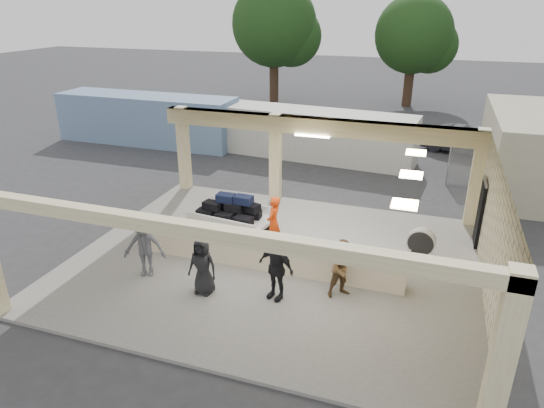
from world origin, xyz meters
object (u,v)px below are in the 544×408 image
(luggage_cart, at_px, (231,214))
(container_white, at_px, (305,133))
(passenger_b, at_px, (276,268))
(passenger_d, at_px, (203,266))
(car_white_a, at_px, (541,156))
(baggage_counter, at_px, (268,253))
(baggage_handler, at_px, (274,223))
(passenger_a, at_px, (343,268))
(drum_fan, at_px, (421,242))
(passenger_c, at_px, (144,246))
(car_dark, at_px, (463,140))
(container_blue, at_px, (147,119))

(luggage_cart, distance_m, container_white, 9.87)
(passenger_b, distance_m, passenger_d, 1.98)
(passenger_b, relative_size, passenger_d, 1.11)
(car_white_a, bearing_deg, baggage_counter, 150.88)
(luggage_cart, relative_size, baggage_handler, 1.55)
(passenger_a, bearing_deg, passenger_b, 164.65)
(drum_fan, bearing_deg, car_white_a, 72.75)
(passenger_c, height_order, container_white, container_white)
(luggage_cart, distance_m, passenger_b, 3.99)
(baggage_counter, xyz_separation_m, car_dark, (5.76, 14.68, 0.11))
(passenger_d, bearing_deg, container_blue, 127.45)
(passenger_b, xyz_separation_m, container_blue, (-11.81, 12.70, 0.31))
(luggage_cart, height_order, car_dark, luggage_cart)
(baggage_handler, bearing_deg, car_white_a, 144.77)
(baggage_counter, distance_m, passenger_b, 1.64)
(passenger_d, bearing_deg, passenger_a, 16.81)
(container_white, bearing_deg, container_blue, -173.28)
(passenger_b, bearing_deg, passenger_d, -150.58)
(container_blue, bearing_deg, drum_fan, -30.81)
(luggage_cart, bearing_deg, passenger_a, -22.20)
(luggage_cart, height_order, passenger_b, passenger_b)
(drum_fan, height_order, car_white_a, car_white_a)
(passenger_b, xyz_separation_m, container_white, (-2.72, 12.91, 0.19))
(passenger_d, distance_m, container_blue, 16.40)
(baggage_counter, xyz_separation_m, container_blue, (-11.09, 11.29, 0.74))
(container_blue, bearing_deg, baggage_handler, -42.70)
(luggage_cart, relative_size, container_blue, 0.27)
(drum_fan, relative_size, passenger_c, 0.53)
(luggage_cart, bearing_deg, passenger_c, -105.77)
(baggage_handler, bearing_deg, drum_fan, 104.22)
(passenger_b, relative_size, container_white, 0.16)
(baggage_counter, distance_m, baggage_handler, 1.33)
(passenger_b, height_order, passenger_c, passenger_c)
(baggage_counter, distance_m, passenger_c, 3.55)
(passenger_c, height_order, passenger_d, passenger_c)
(passenger_a, distance_m, passenger_b, 1.80)
(container_white, xyz_separation_m, container_blue, (-9.09, -0.21, 0.12))
(passenger_b, bearing_deg, baggage_handler, 127.80)
(drum_fan, relative_size, container_white, 0.09)
(passenger_b, distance_m, container_blue, 17.34)
(baggage_counter, bearing_deg, luggage_cart, 138.57)
(car_white_a, distance_m, car_dark, 3.79)
(passenger_a, height_order, passenger_b, passenger_b)
(baggage_counter, height_order, passenger_d, passenger_d)
(passenger_d, relative_size, car_white_a, 0.34)
(baggage_handler, height_order, container_blue, container_blue)
(drum_fan, xyz_separation_m, passenger_a, (-1.88, -2.85, 0.31))
(passenger_b, xyz_separation_m, car_white_a, (8.44, 14.41, -0.32))
(car_white_a, bearing_deg, baggage_handler, 147.40)
(passenger_c, bearing_deg, car_white_a, 33.31)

